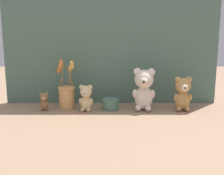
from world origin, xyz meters
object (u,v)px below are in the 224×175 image
object	(u,v)px
teddy_bear_small	(87,97)
flower_vase	(68,94)
teddy_bear_large	(145,88)
teddy_bear_tiny	(46,101)
teddy_bear_medium	(184,93)
decorative_tin_tall	(112,104)

from	to	relation	value
teddy_bear_small	flower_vase	xyz separation A→B (m)	(-0.12, 0.06, 0.01)
teddy_bear_small	flower_vase	distance (m)	0.13
teddy_bear_large	flower_vase	xyz separation A→B (m)	(-0.44, 0.03, -0.04)
teddy_bear_large	teddy_bear_small	distance (m)	0.33
teddy_bear_small	teddy_bear_tiny	bearing A→B (deg)	175.98
teddy_bear_large	teddy_bear_small	xyz separation A→B (m)	(-0.32, -0.02, -0.05)
teddy_bear_small	teddy_bear_tiny	world-z (taller)	teddy_bear_small
teddy_bear_medium	decorative_tin_tall	size ratio (longest dim) A/B	1.97
flower_vase	decorative_tin_tall	world-z (taller)	flower_vase
teddy_bear_medium	teddy_bear_tiny	size ratio (longest dim) A/B	1.88
teddy_bear_small	teddy_bear_large	bearing A→B (deg)	3.85
teddy_bear_small	flower_vase	bearing A→B (deg)	154.11
teddy_bear_medium	teddy_bear_large	bearing A→B (deg)	177.37
teddy_bear_medium	teddy_bear_tiny	world-z (taller)	teddy_bear_medium
teddy_bear_large	teddy_bear_tiny	bearing A→B (deg)	-179.49
flower_vase	decorative_tin_tall	distance (m)	0.26
teddy_bear_large	teddy_bear_medium	bearing A→B (deg)	-2.63
teddy_bear_large	decorative_tin_tall	size ratio (longest dim) A/B	2.44
teddy_bear_tiny	decorative_tin_tall	bearing A→B (deg)	2.19
flower_vase	teddy_bear_tiny	bearing A→B (deg)	-162.00
decorative_tin_tall	teddy_bear_medium	bearing A→B (deg)	-2.73
teddy_bear_tiny	flower_vase	xyz separation A→B (m)	(0.12, 0.04, 0.03)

